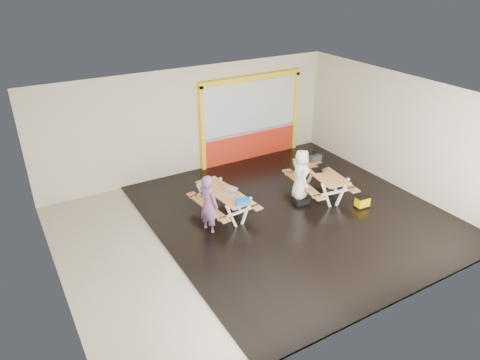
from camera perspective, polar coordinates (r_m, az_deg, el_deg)
room at (r=11.17m, az=2.33°, el=1.66°), size 10.02×8.02×3.52m
deck at (r=12.62m, az=7.00°, el=-4.26°), size 7.50×7.98×0.05m
kiosk at (r=15.47m, az=1.39°, el=7.67°), size 3.88×0.16×3.00m
picnic_table_left at (r=12.20m, az=-2.13°, el=-2.19°), size 1.46×2.02×0.76m
picnic_table_right at (r=13.43m, az=10.20°, el=0.48°), size 1.68×2.27×0.84m
person_left at (r=11.43m, az=-4.04°, el=-3.12°), size 0.55×0.68×1.64m
person_right at (r=12.90m, az=7.80°, el=0.69°), size 0.69×0.85×1.51m
laptop_left at (r=11.97m, az=-1.28°, el=-1.56°), size 0.41×0.39×0.14m
laptop_right at (r=13.32m, az=10.10°, el=1.46°), size 0.48×0.45×0.17m
blue_pouch at (r=11.49m, az=0.41°, el=-2.80°), size 0.41×0.35×0.10m
toolbox at (r=13.91m, az=9.57°, el=2.79°), size 0.42×0.24×0.24m
backpack at (r=14.44m, az=9.92°, el=2.96°), size 0.33×0.24×0.49m
dark_case at (r=13.10m, az=7.86°, el=-2.56°), size 0.47×0.37×0.16m
fluke_bag at (r=13.18m, az=15.43°, el=-2.72°), size 0.41×0.28×0.34m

